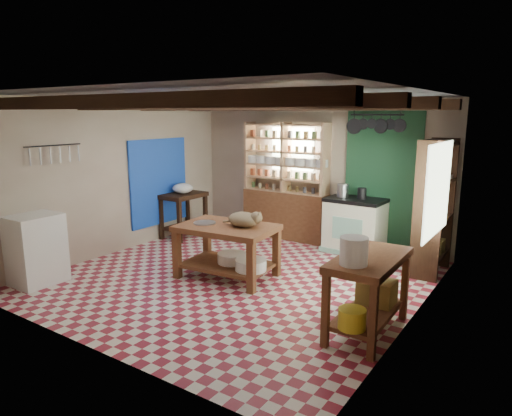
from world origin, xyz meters
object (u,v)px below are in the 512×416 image
Objects in this scene: white_cabinet at (36,249)px; right_counter at (368,295)px; prep_table at (184,215)px; cat at (243,219)px; work_table at (227,251)px; stove at (355,225)px.

white_cabinet reaches higher than right_counter.
cat is at bearing -28.28° from prep_table.
prep_table is 0.87× the size of white_cabinet.
white_cabinet is at bearing -146.54° from work_table.
right_counter is (2.33, -0.53, 0.05)m from work_table.
right_counter is (4.40, 1.16, -0.06)m from white_cabinet.
work_table is at bearing -114.47° from stove.
cat reaches higher than right_counter.
white_cabinet is 2.94m from cat.
prep_table is 2.99m from white_cabinet.
work_table is at bearing -32.53° from prep_table.
stove is (1.08, 2.20, 0.08)m from work_table.
cat is (2.30, -1.23, 0.45)m from prep_table.
work_table is at bearing 38.46° from white_cabinet.
stove is at bearing 58.35° from work_table.
work_table is 2.45m from stove.
cat is at bearing -109.79° from stove.
prep_table is at bearing 156.55° from right_counter.
white_cabinet is at bearing -158.43° from cat.
cat is (0.24, 0.07, 0.49)m from work_table.
cat is at bearing 11.31° from work_table.
work_table is 1.13× the size of right_counter.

